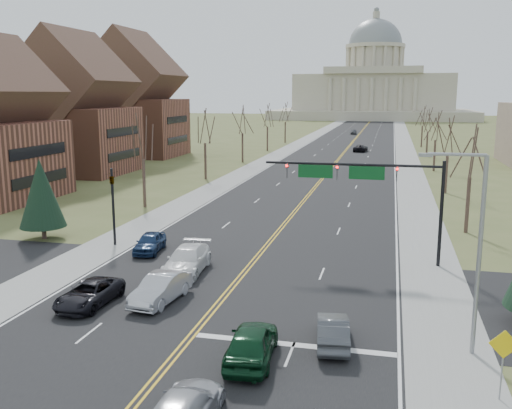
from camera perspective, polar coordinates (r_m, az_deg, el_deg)
The scene contains 36 objects.
ground at distance 29.53m, azimuth -5.71°, elevation -12.06°, with size 600.00×600.00×0.00m, color #505A2D.
road at distance 136.42m, azimuth 9.53°, elevation 6.05°, with size 20.00×380.00×0.01m, color black.
cross_road at distance 34.86m, azimuth -2.48°, elevation -8.32°, with size 120.00×14.00×0.01m, color black.
sidewalk_left at distance 137.73m, azimuth 4.52°, elevation 6.21°, with size 4.00×380.00×0.03m, color gray.
sidewalk_right at distance 136.15m, azimuth 14.60°, elevation 5.84°, with size 4.00×380.00×0.03m, color gray.
center_line at distance 136.42m, azimuth 9.53°, elevation 6.05°, with size 0.42×380.00×0.01m, color gold.
edge_line_left at distance 137.41m, azimuth 5.43°, elevation 6.19°, with size 0.15×380.00×0.01m, color silver.
edge_line_right at distance 136.12m, azimuth 13.67°, elevation 5.88°, with size 0.15×380.00×0.01m, color silver.
stop_bar at distance 27.50m, azimuth 3.79°, elevation -13.81°, with size 9.50×0.50×0.01m, color silver.
capitol at distance 275.70m, azimuth 11.67°, elevation 11.38°, with size 90.00×60.00×50.00m.
signal_mast at distance 39.59m, azimuth 10.91°, elevation 2.42°, with size 12.12×0.44×7.20m.
signal_left at distance 44.87m, azimuth -14.13°, elevation 0.64°, with size 0.32×0.36×6.00m.
street_light at distance 26.66m, azimuth 20.97°, elevation -3.45°, with size 2.90×0.25×9.07m.
warn_sign at distance 24.05m, azimuth 23.52°, elevation -13.31°, with size 1.13×0.07×2.87m.
tree_r_0 at distance 50.30m, azimuth 20.72°, elevation 4.62°, with size 3.74×3.74×8.50m.
tree_l_0 at distance 59.15m, azimuth -11.29°, elevation 6.36°, with size 3.96×3.96×9.00m.
tree_r_1 at distance 70.11m, azimuth 18.71°, elevation 6.38°, with size 3.74×3.74×8.50m.
tree_l_1 at distance 77.74m, azimuth -5.14°, elevation 7.60°, with size 3.96×3.96×9.00m.
tree_r_2 at distance 90.00m, azimuth 17.57°, elevation 7.35°, with size 3.74×3.74×8.50m.
tree_l_2 at distance 96.90m, azimuth -1.37°, elevation 8.32°, with size 3.96×3.96×9.00m.
tree_r_3 at distance 109.93m, azimuth 16.85°, elevation 7.97°, with size 3.74×3.74×8.50m.
tree_l_3 at distance 116.34m, azimuth 1.15°, elevation 8.78°, with size 3.96×3.96×9.00m.
tree_r_4 at distance 129.89m, azimuth 16.35°, elevation 8.41°, with size 3.74×3.74×8.50m.
tree_l_4 at distance 135.94m, azimuth 2.96°, elevation 9.09°, with size 3.96×3.96×9.00m.
conifer_l at distance 48.60m, azimuth -20.69°, elevation 1.08°, with size 3.64×3.64×6.50m.
bldg_left_mid at distance 88.06m, azimuth -17.64°, elevation 8.58°, with size 15.10×14.28×20.75m.
bldg_left_far at distance 110.18m, azimuth -12.12°, elevation 9.77°, with size 17.10×14.28×23.25m.
car_nb_inner_lead at distance 25.64m, azimuth -0.46°, elevation -13.66°, with size 1.97×4.90×1.67m, color #0B321A.
car_nb_outer_lead at distance 27.43m, azimuth 7.69°, elevation -12.39°, with size 1.45×4.17×1.37m, color #424549.
car_nb_inner_second at distance 21.34m, azimuth -7.26°, elevation -19.62°, with size 1.96×4.82×1.40m, color #A9AAB1.
car_sb_inner_lead at distance 32.76m, azimuth -9.52°, elevation -8.29°, with size 1.66×4.77×1.57m, color #B1B3BA.
car_sb_outer_lead at distance 33.21m, azimuth -16.32°, elevation -8.55°, with size 2.21×4.79×1.33m, color black.
car_sb_inner_second at distance 37.77m, azimuth -6.92°, elevation -5.53°, with size 2.31×5.69×1.65m, color silver.
car_sb_outer_second at distance 42.94m, azimuth -10.58°, elevation -3.75°, with size 1.71×4.25×1.45m, color navy.
car_far_nb at distance 117.50m, azimuth 10.41°, elevation 5.58°, with size 2.33×5.06×1.41m, color black.
car_far_sb at distance 166.63m, azimuth 9.73°, elevation 7.18°, with size 1.72×4.27×1.45m, color #484A4F.
Camera 1 is at (9.02, -25.63, 11.57)m, focal length 40.00 mm.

